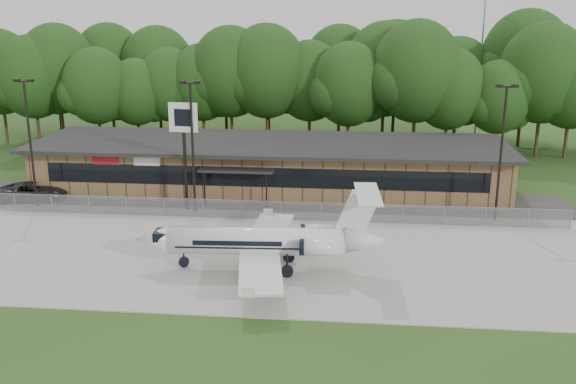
# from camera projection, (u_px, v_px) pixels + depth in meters

# --- Properties ---
(ground) EXTENTS (160.00, 160.00, 0.00)m
(ground) POSITION_uv_depth(u_px,v_px,m) (213.00, 308.00, 34.19)
(ground) COLOR #29491A
(ground) RESTS_ON ground
(apron) EXTENTS (64.00, 18.00, 0.08)m
(apron) POSITION_uv_depth(u_px,v_px,m) (239.00, 253.00, 41.84)
(apron) COLOR #9E9B93
(apron) RESTS_ON ground
(parking_lot) EXTENTS (50.00, 9.00, 0.06)m
(parking_lot) POSITION_uv_depth(u_px,v_px,m) (263.00, 202.00, 52.85)
(parking_lot) COLOR #383835
(parking_lot) RESTS_ON ground
(terminal) EXTENTS (41.00, 11.65, 4.30)m
(terminal) POSITION_uv_depth(u_px,v_px,m) (270.00, 165.00, 56.50)
(terminal) COLOR brown
(terminal) RESTS_ON ground
(fence) EXTENTS (46.00, 0.04, 1.52)m
(fence) POSITION_uv_depth(u_px,v_px,m) (255.00, 210.00, 48.33)
(fence) COLOR gray
(fence) RESTS_ON ground
(treeline) EXTENTS (72.00, 12.00, 15.00)m
(treeline) POSITION_uv_depth(u_px,v_px,m) (290.00, 82.00, 72.33)
(treeline) COLOR #143D13
(treeline) RESTS_ON ground
(radio_mast) EXTENTS (0.20, 0.20, 25.00)m
(radio_mast) POSITION_uv_depth(u_px,v_px,m) (483.00, 35.00, 74.58)
(radio_mast) COLOR gray
(radio_mast) RESTS_ON ground
(light_pole_left) EXTENTS (1.55, 0.30, 10.23)m
(light_pole_left) POSITION_uv_depth(u_px,v_px,m) (29.00, 134.00, 50.07)
(light_pole_left) COLOR black
(light_pole_left) RESTS_ON ground
(light_pole_mid) EXTENTS (1.55, 0.30, 10.23)m
(light_pole_mid) POSITION_uv_depth(u_px,v_px,m) (192.00, 137.00, 48.82)
(light_pole_mid) COLOR black
(light_pole_mid) RESTS_ON ground
(light_pole_right) EXTENTS (1.55, 0.30, 10.23)m
(light_pole_right) POSITION_uv_depth(u_px,v_px,m) (502.00, 143.00, 46.61)
(light_pole_right) COLOR black
(light_pole_right) RESTS_ON ground
(business_jet) EXTENTS (15.20, 13.54, 5.12)m
(business_jet) POSITION_uv_depth(u_px,v_px,m) (265.00, 242.00, 38.67)
(business_jet) COLOR silver
(business_jet) RESTS_ON ground
(suv) EXTENTS (6.06, 3.65, 1.57)m
(suv) POSITION_uv_depth(u_px,v_px,m) (32.00, 192.00, 53.16)
(suv) COLOR #303133
(suv) RESTS_ON ground
(pole_sign) EXTENTS (2.25, 0.50, 8.55)m
(pole_sign) POSITION_uv_depth(u_px,v_px,m) (184.00, 129.00, 49.02)
(pole_sign) COLOR black
(pole_sign) RESTS_ON ground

